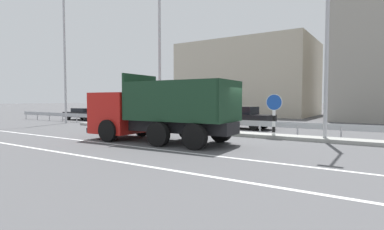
# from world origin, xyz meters

# --- Properties ---
(ground_plane) EXTENTS (320.00, 320.00, 0.00)m
(ground_plane) POSITION_xyz_m (0.00, 0.00, 0.00)
(ground_plane) COLOR #4C4C4F
(lane_strip_0) EXTENTS (50.88, 0.16, 0.01)m
(lane_strip_0) POSITION_xyz_m (-2.80, -3.12, 0.00)
(lane_strip_0) COLOR silver
(lane_strip_0) RESTS_ON ground_plane
(lane_strip_1) EXTENTS (50.88, 0.16, 0.01)m
(lane_strip_1) POSITION_xyz_m (-2.80, -5.68, 0.00)
(lane_strip_1) COLOR silver
(lane_strip_1) RESTS_ON ground_plane
(median_island) EXTENTS (27.99, 1.10, 0.18)m
(median_island) POSITION_xyz_m (0.00, 2.94, 0.09)
(median_island) COLOR gray
(median_island) RESTS_ON ground_plane
(median_guardrail) EXTENTS (50.88, 0.09, 0.78)m
(median_guardrail) POSITION_xyz_m (-0.00, 4.09, 0.57)
(median_guardrail) COLOR #9EA0A5
(median_guardrail) RESTS_ON ground_plane
(dump_truck) EXTENTS (7.44, 3.13, 3.20)m
(dump_truck) POSITION_xyz_m (-3.75, -1.38, 1.21)
(dump_truck) COLOR red
(dump_truck) RESTS_ON ground_plane
(median_road_sign) EXTENTS (0.85, 0.16, 2.28)m
(median_road_sign) POSITION_xyz_m (1.17, 2.94, 1.24)
(median_road_sign) COLOR white
(median_road_sign) RESTS_ON ground_plane
(street_lamp_0) EXTENTS (0.70, 2.17, 10.60)m
(street_lamp_0) POSITION_xyz_m (-16.72, 2.87, 5.79)
(street_lamp_0) COLOR #ADADB2
(street_lamp_0) RESTS_ON ground_plane
(street_lamp_1) EXTENTS (0.71, 2.66, 9.88)m
(street_lamp_1) POSITION_xyz_m (-6.55, 2.90, 5.49)
(street_lamp_1) COLOR #ADADB2
(street_lamp_1) RESTS_ON ground_plane
(street_lamp_2) EXTENTS (0.70, 2.78, 8.16)m
(street_lamp_2) POSITION_xyz_m (3.63, 2.70, 4.62)
(street_lamp_2) COLOR #ADADB2
(street_lamp_2) RESTS_ON ground_plane
(parked_car_0) EXTENTS (4.62, 1.82, 1.17)m
(parked_car_0) POSITION_xyz_m (-18.71, 6.32, 0.62)
(parked_car_0) COLOR black
(parked_car_0) RESTS_ON ground_plane
(parked_car_1) EXTENTS (4.60, 1.90, 1.46)m
(parked_car_1) POSITION_xyz_m (-13.02, 6.39, 0.74)
(parked_car_1) COLOR gray
(parked_car_1) RESTS_ON ground_plane
(parked_car_2) EXTENTS (4.68, 2.00, 1.58)m
(parked_car_2) POSITION_xyz_m (-7.77, 6.89, 0.78)
(parked_car_2) COLOR gray
(parked_car_2) RESTS_ON ground_plane
(parked_car_3) EXTENTS (4.77, 2.02, 1.52)m
(parked_car_3) POSITION_xyz_m (-2.44, 6.76, 0.76)
(parked_car_3) COLOR black
(parked_car_3) RESTS_ON ground_plane
(background_building_0) EXTENTS (16.46, 11.28, 9.35)m
(background_building_0) POSITION_xyz_m (-9.58, 25.38, 4.67)
(background_building_0) COLOR #B7AD99
(background_building_0) RESTS_ON ground_plane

